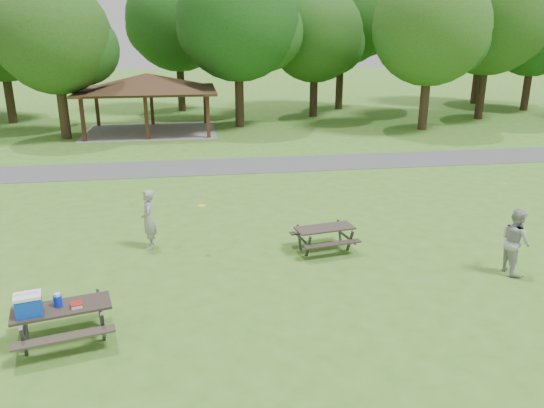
{
  "coord_description": "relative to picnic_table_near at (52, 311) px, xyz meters",
  "views": [
    {
      "loc": [
        -1.39,
        -11.44,
        6.51
      ],
      "look_at": [
        1.0,
        4.0,
        1.3
      ],
      "focal_mm": 35.0,
      "sensor_mm": 36.0,
      "label": 1
    }
  ],
  "objects": [
    {
      "name": "picnic_table_middle",
      "position": [
        6.99,
        4.09,
        -0.24
      ],
      "size": [
        2.0,
        1.71,
        0.77
      ],
      "color": "#302723",
      "rests_on": "ground"
    },
    {
      "name": "tree_row_d",
      "position": [
        -4.43,
        23.44,
        4.96
      ],
      "size": [
        6.93,
        6.6,
        9.27
      ],
      "color": "black",
      "rests_on": "ground"
    },
    {
      "name": "tree_row_c",
      "position": [
        -9.41,
        29.94,
        5.73
      ],
      "size": [
        8.19,
        7.8,
        10.67
      ],
      "color": "black",
      "rests_on": "ground"
    },
    {
      "name": "tree_row_f",
      "position": [
        12.58,
        29.44,
        5.03
      ],
      "size": [
        7.35,
        7.0,
        9.55
      ],
      "color": "black",
      "rests_on": "ground"
    },
    {
      "name": "ground",
      "position": [
        4.49,
        0.92,
        -0.81
      ],
      "size": [
        160.0,
        160.0,
        0.0
      ],
      "primitive_type": "plane",
      "color": "#407621",
      "rests_on": "ground"
    },
    {
      "name": "tree_deep_b",
      "position": [
        2.59,
        33.94,
        6.08
      ],
      "size": [
        8.4,
        8.0,
        11.13
      ],
      "color": "black",
      "rests_on": "ground"
    },
    {
      "name": "tree_row_e",
      "position": [
        6.59,
        25.94,
        5.98
      ],
      "size": [
        8.4,
        8.0,
        11.02
      ],
      "color": "black",
      "rests_on": "ground"
    },
    {
      "name": "picnic_table_near",
      "position": [
        0.0,
        0.0,
        0.0
      ],
      "size": [
        2.33,
        2.03,
        1.41
      ],
      "color": "#29221E",
      "rests_on": "ground"
    },
    {
      "name": "frisbee_in_flight",
      "position": [
        3.31,
        4.59,
        0.66
      ],
      "size": [
        0.31,
        0.31,
        0.02
      ],
      "color": "yellow",
      "rests_on": "ground"
    },
    {
      "name": "frisbee_catcher",
      "position": [
        11.79,
        1.79,
        0.13
      ],
      "size": [
        0.71,
        0.91,
        1.86
      ],
      "primitive_type": "imported",
      "rotation": [
        0.0,
        0.0,
        1.58
      ],
      "color": "#ACACAF",
      "rests_on": "ground"
    },
    {
      "name": "pavilion",
      "position": [
        0.49,
        24.92,
        2.26
      ],
      "size": [
        8.6,
        7.01,
        3.76
      ],
      "color": "#321A12",
      "rests_on": "ground"
    },
    {
      "name": "asphalt_path",
      "position": [
        4.49,
        14.92,
        -0.8
      ],
      "size": [
        120.0,
        3.2,
        0.02
      ],
      "primitive_type": "cube",
      "color": "#49494C",
      "rests_on": "ground"
    },
    {
      "name": "frisbee_thrower",
      "position": [
        1.69,
        5.13,
        0.12
      ],
      "size": [
        0.48,
        0.7,
        1.86
      ],
      "primitive_type": "imported",
      "rotation": [
        0.0,
        0.0,
        -1.52
      ],
      "color": "#949497",
      "rests_on": "ground"
    },
    {
      "name": "tree_row_g",
      "position": [
        18.58,
        22.94,
        5.52
      ],
      "size": [
        7.77,
        7.4,
        10.25
      ],
      "color": "#301F15",
      "rests_on": "ground"
    },
    {
      "name": "tree_row_i",
      "position": [
        30.57,
        29.94,
        5.1
      ],
      "size": [
        7.14,
        6.8,
        9.52
      ],
      "color": "black",
      "rests_on": "ground"
    },
    {
      "name": "tree_row_h",
      "position": [
        24.59,
        26.44,
        6.22
      ],
      "size": [
        8.61,
        8.2,
        11.37
      ],
      "color": "black",
      "rests_on": "ground"
    },
    {
      "name": "tree_deep_c",
      "position": [
        15.59,
        32.94,
        6.64
      ],
      "size": [
        8.82,
        8.4,
        11.9
      ],
      "color": "black",
      "rests_on": "ground"
    },
    {
      "name": "tree_deep_d",
      "position": [
        28.59,
        34.44,
        6.22
      ],
      "size": [
        8.4,
        8.0,
        11.27
      ],
      "color": "black",
      "rests_on": "ground"
    }
  ]
}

